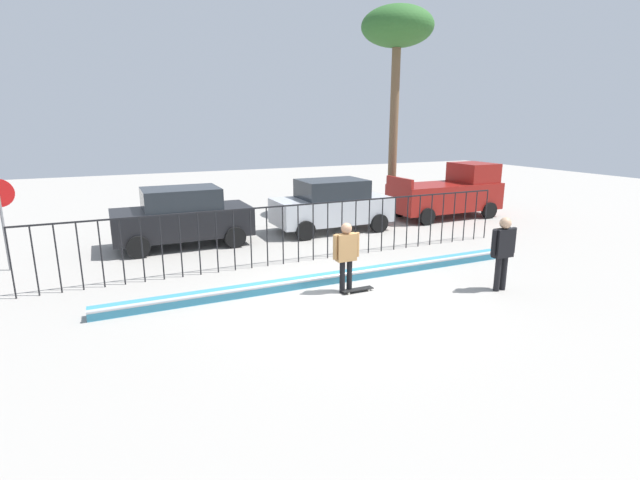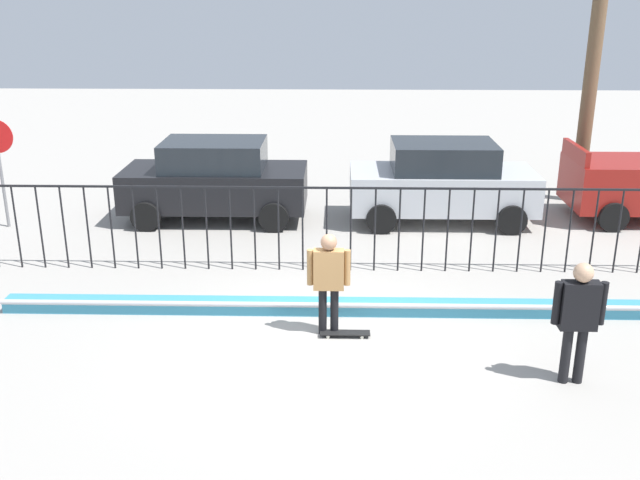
# 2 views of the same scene
# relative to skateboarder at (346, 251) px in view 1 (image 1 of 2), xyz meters

# --- Properties ---
(ground_plane) EXTENTS (60.00, 60.00, 0.00)m
(ground_plane) POSITION_rel_skateboarder_xyz_m (-0.07, -0.16, -1.01)
(ground_plane) COLOR #9E9991
(bowl_coping_ledge) EXTENTS (11.00, 0.40, 0.27)m
(bowl_coping_ledge) POSITION_rel_skateboarder_xyz_m (-0.07, 0.78, -0.89)
(bowl_coping_ledge) COLOR teal
(bowl_coping_ledge) RESTS_ON ground
(perimeter_fence) EXTENTS (14.04, 0.04, 1.69)m
(perimeter_fence) POSITION_rel_skateboarder_xyz_m (-0.07, 2.79, 0.04)
(perimeter_fence) COLOR black
(perimeter_fence) RESTS_ON ground
(skateboarder) EXTENTS (0.68, 0.26, 1.69)m
(skateboarder) POSITION_rel_skateboarder_xyz_m (0.00, 0.00, 0.00)
(skateboarder) COLOR black
(skateboarder) RESTS_ON ground
(skateboard) EXTENTS (0.80, 0.20, 0.07)m
(skateboard) POSITION_rel_skateboarder_xyz_m (0.27, -0.10, -0.95)
(skateboard) COLOR black
(skateboard) RESTS_ON ground
(camera_operator) EXTENTS (0.72, 0.27, 1.79)m
(camera_operator) POSITION_rel_skateboarder_xyz_m (3.43, -1.43, 0.06)
(camera_operator) COLOR black
(camera_operator) RESTS_ON ground
(parked_car_black) EXTENTS (4.30, 2.12, 1.90)m
(parked_car_black) POSITION_rel_skateboarder_xyz_m (-2.77, 6.09, -0.04)
(parked_car_black) COLOR black
(parked_car_black) RESTS_ON ground
(parked_car_silver) EXTENTS (4.30, 2.12, 1.90)m
(parked_car_silver) POSITION_rel_skateboarder_xyz_m (2.58, 6.03, -0.04)
(parked_car_silver) COLOR #B7BABF
(parked_car_silver) RESTS_ON ground
(pickup_truck) EXTENTS (4.70, 2.12, 2.24)m
(pickup_truck) POSITION_rel_skateboarder_xyz_m (8.23, 6.30, 0.03)
(pickup_truck) COLOR maroon
(pickup_truck) RESTS_ON ground
(stop_sign) EXTENTS (0.76, 0.07, 2.50)m
(stop_sign) POSITION_rel_skateboarder_xyz_m (-7.53, 5.37, 0.60)
(stop_sign) COLOR slate
(stop_sign) RESTS_ON ground
(palm_tree_tall) EXTENTS (2.92, 2.92, 8.47)m
(palm_tree_tall) POSITION_rel_skateboarder_xyz_m (6.41, 7.93, 6.40)
(palm_tree_tall) COLOR brown
(palm_tree_tall) RESTS_ON ground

